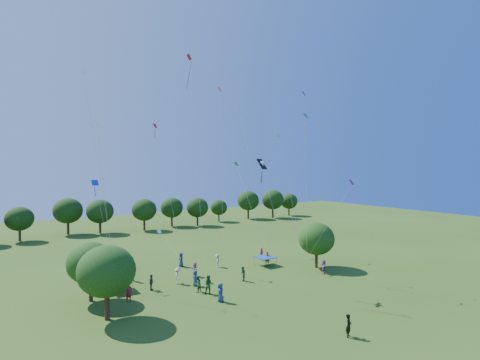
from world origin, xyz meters
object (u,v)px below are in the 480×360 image
(man_in_black, at_px, (349,326))
(red_high_kite, at_px, (192,99))
(near_tree_west, at_px, (107,271))
(tent_blue, at_px, (265,257))
(tent_red_stripe, at_px, (119,281))
(pirate_kite, at_px, (263,165))
(near_tree_east, at_px, (316,239))
(near_tree_north, at_px, (90,263))

(man_in_black, relative_size, red_high_kite, 0.07)
(near_tree_west, bearing_deg, tent_blue, 16.49)
(tent_red_stripe, height_order, pirate_kite, pirate_kite)
(near_tree_east, xyz_separation_m, tent_blue, (-4.63, 4.20, -2.50))
(red_high_kite, bearing_deg, near_tree_north, -179.18)
(near_tree_east, bearing_deg, near_tree_north, 172.96)
(near_tree_north, bearing_deg, pirate_kite, -18.01)
(near_tree_east, bearing_deg, man_in_black, -128.08)
(tent_red_stripe, xyz_separation_m, tent_blue, (17.89, -0.25, 0.00))
(tent_red_stripe, bearing_deg, man_in_black, -60.19)
(near_tree_north, distance_m, pirate_kite, 18.78)
(tent_blue, distance_m, red_high_kite, 21.13)
(near_tree_west, height_order, near_tree_north, near_tree_west)
(tent_red_stripe, relative_size, man_in_black, 1.33)
(man_in_black, height_order, red_high_kite, red_high_kite)
(near_tree_east, distance_m, tent_red_stripe, 23.09)
(near_tree_east, bearing_deg, tent_blue, 137.82)
(tent_red_stripe, distance_m, man_in_black, 22.10)
(near_tree_west, relative_size, near_tree_north, 1.11)
(near_tree_east, bearing_deg, red_high_kite, 167.68)
(near_tree_east, distance_m, tent_blue, 6.73)
(near_tree_west, height_order, tent_blue, near_tree_west)
(tent_blue, bearing_deg, tent_red_stripe, 179.21)
(near_tree_north, distance_m, tent_red_stripe, 4.06)
(tent_red_stripe, xyz_separation_m, pirate_kite, (12.80, -6.41, 11.39))
(tent_red_stripe, relative_size, pirate_kite, 0.19)
(red_high_kite, bearing_deg, tent_blue, 4.94)
(tent_blue, xyz_separation_m, man_in_black, (-6.91, -18.93, -0.21))
(near_tree_north, bearing_deg, near_tree_west, -87.94)
(pirate_kite, xyz_separation_m, red_high_kite, (-5.35, 5.26, 6.95))
(near_tree_west, xyz_separation_m, pirate_kite, (15.55, -0.05, 8.50))
(near_tree_north, bearing_deg, tent_red_stripe, 23.86)
(near_tree_north, relative_size, man_in_black, 3.27)
(near_tree_west, distance_m, near_tree_east, 25.35)
(near_tree_west, distance_m, pirate_kite, 17.72)
(man_in_black, distance_m, red_high_kite, 26.11)
(near_tree_west, bearing_deg, tent_red_stripe, 66.59)
(near_tree_north, height_order, red_high_kite, red_high_kite)
(man_in_black, distance_m, pirate_kite, 17.34)
(near_tree_north, xyz_separation_m, red_high_kite, (10.38, 0.15, 15.85))
(tent_red_stripe, height_order, tent_blue, same)
(near_tree_east, height_order, red_high_kite, red_high_kite)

